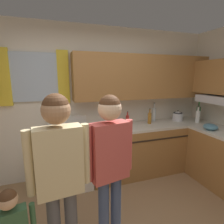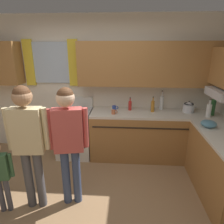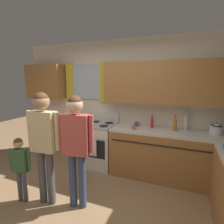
# 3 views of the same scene
# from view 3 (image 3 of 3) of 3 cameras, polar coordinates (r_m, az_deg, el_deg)

# --- Properties ---
(ground_plane) EXTENTS (12.00, 12.00, 0.00)m
(ground_plane) POSITION_cam_3_polar(r_m,az_deg,el_deg) (2.77, -12.18, -30.63)
(ground_plane) COLOR #93704C
(back_wall_unit) EXTENTS (4.60, 0.42, 2.60)m
(back_wall_unit) POSITION_cam_3_polar(r_m,az_deg,el_deg) (3.71, 4.12, 5.38)
(back_wall_unit) COLOR silver
(back_wall_unit) RESTS_ON ground
(kitchen_counter_run) EXTENTS (2.32, 1.99, 0.90)m
(kitchen_counter_run) POSITION_cam_3_polar(r_m,az_deg,el_deg) (3.19, 24.79, -15.90)
(kitchen_counter_run) COLOR #9E6B38
(kitchen_counter_run) RESTS_ON ground
(stove_oven) EXTENTS (0.64, 0.67, 1.10)m
(stove_oven) POSITION_cam_3_polar(r_m,az_deg,el_deg) (3.86, -3.88, -10.03)
(stove_oven) COLOR silver
(stove_oven) RESTS_ON ground
(bottle_oil_amber) EXTENTS (0.06, 0.06, 0.29)m
(bottle_oil_amber) POSITION_cam_3_polar(r_m,az_deg,el_deg) (3.39, 19.23, -3.90)
(bottle_oil_amber) COLOR #B27223
(bottle_oil_amber) RESTS_ON kitchen_counter_run
(bottle_tall_clear) EXTENTS (0.07, 0.07, 0.37)m
(bottle_tall_clear) POSITION_cam_3_polar(r_m,az_deg,el_deg) (3.52, 22.34, -3.04)
(bottle_tall_clear) COLOR silver
(bottle_tall_clear) RESTS_ON kitchen_counter_run
(bottle_sauce_red) EXTENTS (0.06, 0.06, 0.25)m
(bottle_sauce_red) POSITION_cam_3_polar(r_m,az_deg,el_deg) (3.50, 12.54, -3.38)
(bottle_sauce_red) COLOR red
(bottle_sauce_red) RESTS_ON kitchen_counter_run
(mug_cobalt_blue) EXTENTS (0.11, 0.07, 0.08)m
(mug_cobalt_blue) POSITION_cam_3_polar(r_m,az_deg,el_deg) (3.56, 7.81, -3.83)
(mug_cobalt_blue) COLOR #2D479E
(mug_cobalt_blue) RESTS_ON kitchen_counter_run
(cup_terracotta) EXTENTS (0.11, 0.07, 0.08)m
(cup_terracotta) POSITION_cam_3_polar(r_m,az_deg,el_deg) (3.33, 6.79, -4.83)
(cup_terracotta) COLOR #B76642
(cup_terracotta) RESTS_ON kitchen_counter_run
(stovetop_kettle) EXTENTS (0.27, 0.20, 0.21)m
(stovetop_kettle) POSITION_cam_3_polar(r_m,az_deg,el_deg) (3.46, 30.12, -4.66)
(stovetop_kettle) COLOR silver
(stovetop_kettle) RESTS_ON kitchen_counter_run
(adult_holding_child) EXTENTS (0.51, 0.22, 1.64)m
(adult_holding_child) POSITION_cam_3_polar(r_m,az_deg,el_deg) (2.70, -20.81, -7.04)
(adult_holding_child) COLOR #4C4C51
(adult_holding_child) RESTS_ON ground
(adult_in_plaid) EXTENTS (0.49, 0.22, 1.60)m
(adult_in_plaid) POSITION_cam_3_polar(r_m,az_deg,el_deg) (2.51, -11.32, -8.41)
(adult_in_plaid) COLOR #38476B
(adult_in_plaid) RESTS_ON ground
(small_child) EXTENTS (0.33, 0.14, 0.99)m
(small_child) POSITION_cam_3_polar(r_m,az_deg,el_deg) (3.02, -27.07, -14.04)
(small_child) COLOR #4C4C56
(small_child) RESTS_ON ground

